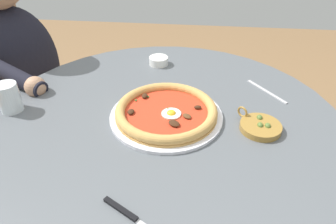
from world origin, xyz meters
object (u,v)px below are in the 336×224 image
at_px(dining_table, 164,161).
at_px(ramekin_capers, 159,61).
at_px(steak_knife, 132,217).
at_px(pizza_on_plate, 166,113).
at_px(olive_pan, 260,126).
at_px(diner_person, 32,107).
at_px(water_glass, 9,99).
at_px(fork_utensil, 267,91).
at_px(cafe_chair_diner, 9,88).

distance_m(dining_table, ramekin_capers, 0.40).
height_order(steak_knife, ramekin_capers, ramekin_capers).
height_order(dining_table, ramekin_capers, ramekin_capers).
xyz_separation_m(pizza_on_plate, olive_pan, (0.03, 0.26, -0.01)).
height_order(olive_pan, diner_person, diner_person).
distance_m(water_glass, olive_pan, 0.73).
bearing_deg(pizza_on_plate, fork_utensil, 120.01).
bearing_deg(diner_person, olive_pan, 67.51).
bearing_deg(olive_pan, diner_person, -112.49).
relative_size(water_glass, fork_utensil, 0.62).
xyz_separation_m(dining_table, steak_knife, (0.35, -0.02, 0.18)).
bearing_deg(steak_knife, diner_person, -138.31).
bearing_deg(cafe_chair_diner, fork_utensil, 77.39).
distance_m(pizza_on_plate, diner_person, 0.79).
relative_size(pizza_on_plate, olive_pan, 2.77).
bearing_deg(fork_utensil, steak_knife, -33.08).
xyz_separation_m(water_glass, ramekin_capers, (-0.35, 0.40, -0.02)).
distance_m(steak_knife, diner_person, 0.97).
height_order(ramekin_capers, cafe_chair_diner, cafe_chair_diner).
bearing_deg(diner_person, pizza_on_plate, 61.57).
height_order(diner_person, cafe_chair_diner, diner_person).
bearing_deg(fork_utensil, water_glass, -76.29).
distance_m(ramekin_capers, diner_person, 0.64).
xyz_separation_m(ramekin_capers, olive_pan, (0.37, 0.33, -0.01)).
xyz_separation_m(dining_table, olive_pan, (0.03, 0.27, 0.19)).
distance_m(pizza_on_plate, olive_pan, 0.27).
bearing_deg(steak_knife, olive_pan, 137.54).
relative_size(olive_pan, cafe_chair_diner, 0.13).
distance_m(dining_table, olive_pan, 0.33).
distance_m(steak_knife, cafe_chair_diner, 1.10).
bearing_deg(ramekin_capers, cafe_chair_diner, -96.56).
distance_m(olive_pan, fork_utensil, 0.21).
xyz_separation_m(dining_table, fork_utensil, (-0.18, 0.32, 0.18)).
relative_size(dining_table, ramekin_capers, 14.55).
xyz_separation_m(water_glass, fork_utensil, (-0.19, 0.78, -0.04)).
bearing_deg(pizza_on_plate, dining_table, -116.27).
xyz_separation_m(pizza_on_plate, ramekin_capers, (-0.35, -0.07, -0.00)).
bearing_deg(ramekin_capers, olive_pan, 41.78).
distance_m(pizza_on_plate, steak_knife, 0.35).
bearing_deg(fork_utensil, pizza_on_plate, -59.99).
height_order(ramekin_capers, diner_person, diner_person).
height_order(dining_table, pizza_on_plate, pizza_on_plate).
bearing_deg(dining_table, water_glass, -88.43).
height_order(pizza_on_plate, cafe_chair_diner, cafe_chair_diner).
height_order(water_glass, ramekin_capers, water_glass).
bearing_deg(water_glass, steak_knife, 52.34).
xyz_separation_m(steak_knife, diner_person, (-0.70, -0.62, -0.25)).
height_order(water_glass, steak_knife, water_glass).
bearing_deg(pizza_on_plate, water_glass, -88.90).
relative_size(steak_knife, olive_pan, 1.63).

